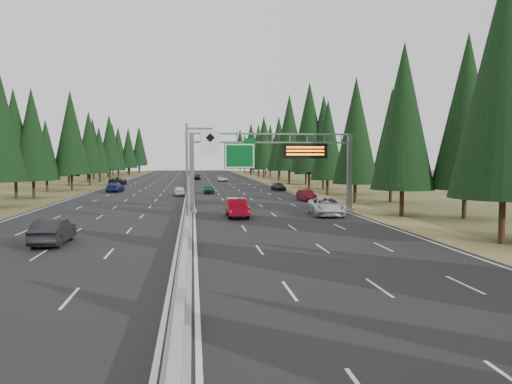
# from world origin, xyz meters

# --- Properties ---
(ground) EXTENTS (400.00, 400.00, 0.00)m
(ground) POSITION_xyz_m (0.00, 0.00, 0.00)
(ground) COLOR #444220
(ground) RESTS_ON ground
(road) EXTENTS (32.00, 260.00, 0.08)m
(road) POSITION_xyz_m (0.00, 80.00, 0.04)
(road) COLOR black
(road) RESTS_ON ground
(shoulder_right) EXTENTS (3.60, 260.00, 0.06)m
(shoulder_right) POSITION_xyz_m (17.80, 80.00, 0.03)
(shoulder_right) COLOR olive
(shoulder_right) RESTS_ON ground
(shoulder_left) EXTENTS (3.60, 260.00, 0.06)m
(shoulder_left) POSITION_xyz_m (-17.80, 80.00, 0.03)
(shoulder_left) COLOR #444220
(shoulder_left) RESTS_ON ground
(median_barrier) EXTENTS (0.70, 260.00, 0.85)m
(median_barrier) POSITION_xyz_m (0.00, 80.00, 0.41)
(median_barrier) COLOR gray
(median_barrier) RESTS_ON road
(sign_gantry) EXTENTS (16.75, 0.98, 7.80)m
(sign_gantry) POSITION_xyz_m (8.92, 34.88, 5.27)
(sign_gantry) COLOR slate
(sign_gantry) RESTS_ON road
(hov_sign_pole) EXTENTS (2.80, 0.50, 8.00)m
(hov_sign_pole) POSITION_xyz_m (0.58, 24.97, 4.72)
(hov_sign_pole) COLOR slate
(hov_sign_pole) RESTS_ON road
(tree_row_right) EXTENTS (11.51, 241.88, 18.90)m
(tree_row_right) POSITION_xyz_m (21.75, 76.64, 9.45)
(tree_row_right) COLOR black
(tree_row_right) RESTS_ON ground
(tree_row_left) EXTENTS (11.30, 243.20, 18.48)m
(tree_row_left) POSITION_xyz_m (-21.85, 70.14, 9.08)
(tree_row_left) COLOR black
(tree_row_left) RESTS_ON ground
(silver_minivan) EXTENTS (3.43, 6.42, 1.72)m
(silver_minivan) POSITION_xyz_m (12.75, 31.15, 0.94)
(silver_minivan) COLOR silver
(silver_minivan) RESTS_ON road
(red_pickup) EXTENTS (1.83, 5.12, 1.67)m
(red_pickup) POSITION_xyz_m (4.40, 31.22, 1.00)
(red_pickup) COLOR black
(red_pickup) RESTS_ON road
(car_ahead_green) EXTENTS (1.70, 3.83, 1.28)m
(car_ahead_green) POSITION_xyz_m (2.83, 61.91, 0.72)
(car_ahead_green) COLOR #124F21
(car_ahead_green) RESTS_ON road
(car_ahead_dkred) EXTENTS (1.87, 4.28, 1.37)m
(car_ahead_dkred) POSITION_xyz_m (14.50, 46.89, 0.76)
(car_ahead_dkred) COLOR #5B0D14
(car_ahead_dkred) RESTS_ON road
(car_ahead_dkgrey) EXTENTS (2.21, 4.54, 1.27)m
(car_ahead_dkgrey) POSITION_xyz_m (14.50, 67.45, 0.72)
(car_ahead_dkgrey) COLOR black
(car_ahead_dkgrey) RESTS_ON road
(car_ahead_white) EXTENTS (2.45, 4.79, 1.30)m
(car_ahead_white) POSITION_xyz_m (7.18, 100.44, 0.73)
(car_ahead_white) COLOR white
(car_ahead_white) RESTS_ON road
(car_ahead_far) EXTENTS (1.94, 4.41, 1.48)m
(car_ahead_far) POSITION_xyz_m (1.50, 111.30, 0.82)
(car_ahead_far) COLOR black
(car_ahead_far) RESTS_ON road
(car_onc_near) EXTENTS (1.76, 4.86, 1.59)m
(car_onc_near) POSITION_xyz_m (-8.17, 18.05, 0.88)
(car_onc_near) COLOR black
(car_onc_near) RESTS_ON road
(car_onc_blue) EXTENTS (2.51, 5.32, 1.50)m
(car_onc_blue) POSITION_xyz_m (-11.77, 67.15, 0.83)
(car_onc_blue) COLOR navy
(car_onc_blue) RESTS_ON road
(car_onc_white) EXTENTS (1.99, 4.12, 1.35)m
(car_onc_white) POSITION_xyz_m (-1.50, 57.47, 0.76)
(car_onc_white) COLOR silver
(car_onc_white) RESTS_ON road
(car_onc_far) EXTENTS (3.05, 6.02, 1.63)m
(car_onc_far) POSITION_xyz_m (-14.50, 88.75, 0.90)
(car_onc_far) COLOR black
(car_onc_far) RESTS_ON road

